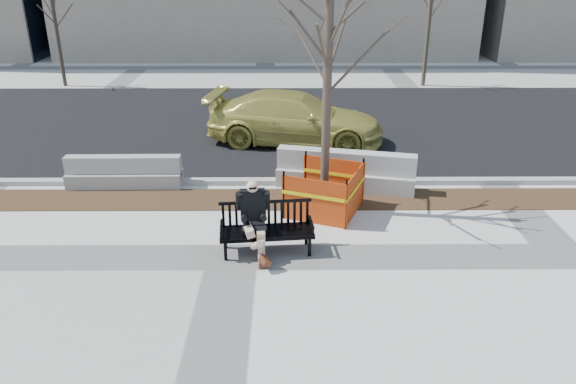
# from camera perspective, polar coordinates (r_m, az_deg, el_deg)

# --- Properties ---
(ground) EXTENTS (120.00, 120.00, 0.00)m
(ground) POSITION_cam_1_polar(r_m,az_deg,el_deg) (10.33, -5.80, -6.72)
(ground) COLOR beige
(ground) RESTS_ON ground
(mulch_strip) EXTENTS (40.00, 1.20, 0.02)m
(mulch_strip) POSITION_cam_1_polar(r_m,az_deg,el_deg) (12.64, -4.78, -0.78)
(mulch_strip) COLOR #47301C
(mulch_strip) RESTS_ON ground
(asphalt_street) EXTENTS (60.00, 10.40, 0.01)m
(asphalt_street) POSITION_cam_1_polar(r_m,az_deg,el_deg) (18.46, -3.42, 7.13)
(asphalt_street) COLOR black
(asphalt_street) RESTS_ON ground
(curb) EXTENTS (60.00, 0.25, 0.12)m
(curb) POSITION_cam_1_polar(r_m,az_deg,el_deg) (13.49, -4.50, 1.09)
(curb) COLOR #9E9B93
(curb) RESTS_ON ground
(bench) EXTENTS (1.84, 0.81, 0.95)m
(bench) POSITION_cam_1_polar(r_m,az_deg,el_deg) (10.47, -2.18, -6.19)
(bench) COLOR black
(bench) RESTS_ON ground
(seated_man) EXTENTS (0.70, 1.07, 1.42)m
(seated_man) POSITION_cam_1_polar(r_m,az_deg,el_deg) (10.50, -3.50, -6.12)
(seated_man) COLOR black
(seated_man) RESTS_ON ground
(tree_fence) EXTENTS (2.79, 2.79, 5.37)m
(tree_fence) POSITION_cam_1_polar(r_m,az_deg,el_deg) (12.09, 3.71, -1.94)
(tree_fence) COLOR #D54613
(tree_fence) RESTS_ON ground
(sedan) EXTENTS (5.41, 2.94, 1.49)m
(sedan) POSITION_cam_1_polar(r_m,az_deg,el_deg) (16.48, 0.76, 5.14)
(sedan) COLOR #B5AC49
(sedan) RESTS_ON ground
(jersey_barrier_left) EXTENTS (2.74, 0.57, 0.78)m
(jersey_barrier_left) POSITION_cam_1_polar(r_m,az_deg,el_deg) (13.89, -16.45, 0.57)
(jersey_barrier_left) COLOR gray
(jersey_barrier_left) RESTS_ON ground
(jersey_barrier_right) EXTENTS (3.33, 1.36, 0.94)m
(jersey_barrier_right) POSITION_cam_1_polar(r_m,az_deg,el_deg) (13.31, 5.90, 0.44)
(jersey_barrier_right) COLOR #A5A29A
(jersey_barrier_right) RESTS_ON ground
(far_tree_left) EXTENTS (1.83, 1.83, 4.61)m
(far_tree_left) POSITION_cam_1_polar(r_m,az_deg,el_deg) (25.76, -22.05, 10.17)
(far_tree_left) COLOR #41342A
(far_tree_left) RESTS_ON ground
(far_tree_right) EXTENTS (2.10, 2.10, 5.22)m
(far_tree_right) POSITION_cam_1_polar(r_m,az_deg,el_deg) (24.68, 13.78, 10.67)
(far_tree_right) COLOR #4C4131
(far_tree_right) RESTS_ON ground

